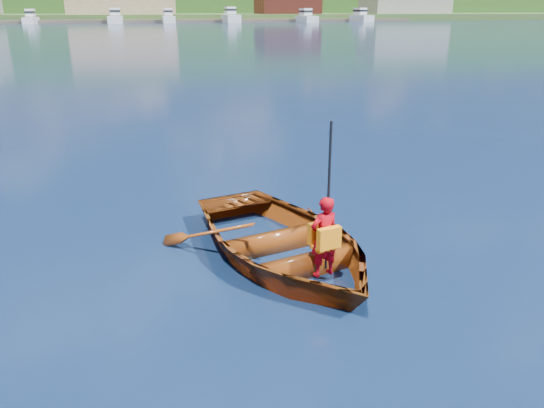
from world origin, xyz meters
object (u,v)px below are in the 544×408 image
at_px(dock, 139,21).
at_px(marina_yachts, 105,18).
at_px(rowboat, 282,241).
at_px(child_paddler, 324,236).

relative_size(dock, marina_yachts, 1.14).
xyz_separation_m(rowboat, child_paddler, (0.38, -0.83, 0.40)).
relative_size(child_paddler, dock, 0.01).
distance_m(child_paddler, dock, 147.88).
distance_m(rowboat, dock, 147.04).
height_order(rowboat, child_paddler, child_paddler).
xyz_separation_m(dock, marina_yachts, (-8.21, -4.68, 0.97)).
height_order(rowboat, marina_yachts, marina_yachts).
bearing_deg(child_paddler, marina_yachts, 94.23).
bearing_deg(rowboat, child_paddler, -65.64).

